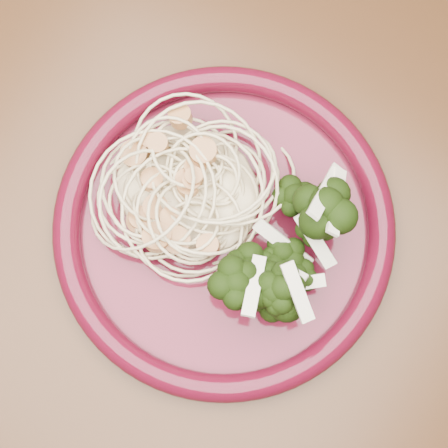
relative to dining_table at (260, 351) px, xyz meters
name	(u,v)px	position (x,y,z in m)	size (l,w,h in m)	color
dining_table	(260,351)	(0.00, 0.00, 0.00)	(1.20, 0.80, 0.75)	#472814
dinner_plate	(224,226)	(-0.09, 0.07, 0.11)	(0.37, 0.37, 0.03)	#4E0F1E
spaghetti_pile	(187,186)	(-0.14, 0.08, 0.12)	(0.14, 0.12, 0.03)	beige
scallop_cluster	(185,175)	(-0.14, 0.08, 0.16)	(0.12, 0.12, 0.04)	tan
broccoli_pile	(271,268)	(-0.03, 0.06, 0.13)	(0.10, 0.16, 0.06)	black
onion_garnish	(275,262)	(-0.03, 0.06, 0.17)	(0.07, 0.10, 0.06)	beige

